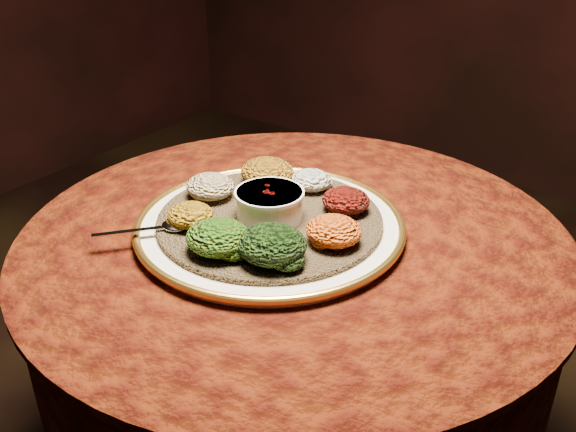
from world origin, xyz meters
The scene contains 13 objects.
table centered at (0.00, 0.00, 0.55)m, with size 0.96×0.96×0.73m.
platter centered at (-0.04, -0.02, 0.75)m, with size 0.55×0.55×0.02m.
injera centered at (-0.04, -0.02, 0.76)m, with size 0.39×0.39×0.01m, color brown.
stew_bowl centered at (-0.04, -0.02, 0.79)m, with size 0.12×0.12×0.05m.
spoon centered at (-0.15, -0.16, 0.77)m, with size 0.11×0.12×0.01m.
portion_ayib centered at (-0.04, 0.11, 0.78)m, with size 0.08×0.07×0.04m, color silver.
portion_kitfo centered at (0.06, 0.07, 0.78)m, with size 0.08×0.08×0.04m, color black.
portion_tikil centered at (0.10, -0.03, 0.78)m, with size 0.09×0.09×0.04m, color #B8710F.
portion_gomen centered at (0.05, -0.13, 0.79)m, with size 0.11×0.10×0.05m, color black.
portion_mixveg centered at (-0.04, -0.16, 0.79)m, with size 0.10×0.10×0.05m, color #A4290A.
portion_kik centered at (-0.13, -0.12, 0.78)m, with size 0.08×0.08×0.04m, color #9B6C0D.
portion_timatim centered at (-0.17, -0.02, 0.78)m, with size 0.09×0.09×0.04m, color maroon.
portion_shiro centered at (-0.12, 0.08, 0.79)m, with size 0.10×0.10×0.05m, color #8C6510.
Camera 1 is at (0.55, -0.80, 1.29)m, focal length 40.00 mm.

